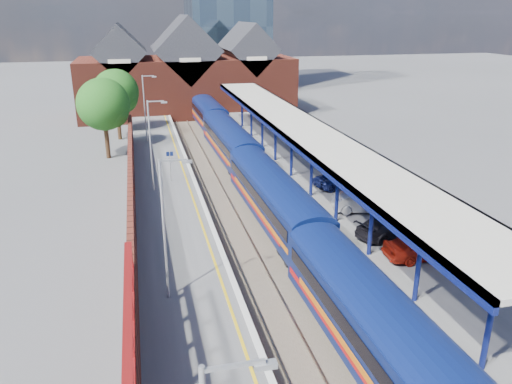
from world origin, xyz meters
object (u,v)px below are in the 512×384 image
at_px(parked_car_silver, 365,202).
at_px(parked_car_dark, 388,226).
at_px(train, 248,162).
at_px(lamp_post_c, 152,140).
at_px(platform_sign, 170,161).
at_px(parked_car_blue, 340,179).
at_px(lamp_post_b, 167,222).
at_px(parked_car_red, 423,246).
at_px(lamp_post_d, 146,104).

xyz_separation_m(parked_car_silver, parked_car_dark, (-0.32, -4.04, -0.08)).
bearing_deg(train, lamp_post_c, -165.69).
relative_size(platform_sign, parked_car_silver, 0.56).
xyz_separation_m(lamp_post_c, parked_car_blue, (14.30, -2.53, -3.40)).
relative_size(train, platform_sign, 26.38).
relative_size(lamp_post_b, parked_car_red, 1.57).
xyz_separation_m(lamp_post_c, parked_car_red, (14.09, -15.13, -3.23)).
relative_size(lamp_post_c, parked_car_dark, 1.57).
height_order(lamp_post_b, parked_car_dark, lamp_post_b).
bearing_deg(parked_car_silver, parked_car_red, -165.09).
bearing_deg(lamp_post_d, parked_car_dark, -64.07).
distance_m(train, parked_car_dark, 15.08).
height_order(parked_car_red, parked_car_silver, parked_car_red).
distance_m(train, parked_car_red, 18.23).
bearing_deg(parked_car_dark, platform_sign, 21.48).
relative_size(lamp_post_d, parked_car_dark, 1.57).
bearing_deg(parked_car_red, parked_car_dark, 9.52).
bearing_deg(platform_sign, train, 0.04).
xyz_separation_m(train, parked_car_dark, (5.73, -13.95, -0.47)).
bearing_deg(parked_car_red, train, 20.52).
relative_size(parked_car_silver, parked_car_dark, 1.00).
relative_size(platform_sign, parked_car_blue, 0.59).
bearing_deg(train, lamp_post_b, -113.57).
bearing_deg(platform_sign, lamp_post_d, 95.56).
distance_m(lamp_post_b, parked_car_dark, 14.57).
bearing_deg(platform_sign, parked_car_dark, -48.76).
height_order(train, parked_car_red, train).
distance_m(parked_car_red, parked_car_dark, 3.23).
height_order(lamp_post_c, parked_car_red, lamp_post_c).
xyz_separation_m(lamp_post_d, parked_car_red, (14.09, -31.13, -3.23)).
xyz_separation_m(lamp_post_b, parked_car_dark, (13.58, 4.06, -3.34)).
distance_m(lamp_post_b, lamp_post_d, 32.00).
bearing_deg(lamp_post_b, train, 66.43).
height_order(lamp_post_c, platform_sign, lamp_post_c).
bearing_deg(parked_car_blue, lamp_post_d, 22.64).
relative_size(lamp_post_b, parked_car_dark, 1.57).
relative_size(lamp_post_b, lamp_post_c, 1.00).
bearing_deg(lamp_post_d, lamp_post_b, -90.00).
xyz_separation_m(train, parked_car_silver, (6.05, -9.90, -0.39)).
bearing_deg(parked_car_dark, parked_car_red, 169.23).
distance_m(parked_car_dark, parked_car_blue, 9.43).
bearing_deg(parked_car_red, parked_car_blue, -0.43).
bearing_deg(lamp_post_d, parked_car_silver, -59.80).
bearing_deg(lamp_post_b, parked_car_red, 3.55).
distance_m(lamp_post_d, parked_car_silver, 27.84).
xyz_separation_m(train, parked_car_red, (6.23, -17.13, -0.36)).
height_order(lamp_post_d, parked_car_dark, lamp_post_d).
distance_m(lamp_post_c, parked_car_blue, 14.91).
height_order(platform_sign, parked_car_dark, platform_sign).
xyz_separation_m(lamp_post_c, parked_car_silver, (13.91, -7.90, -3.26)).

